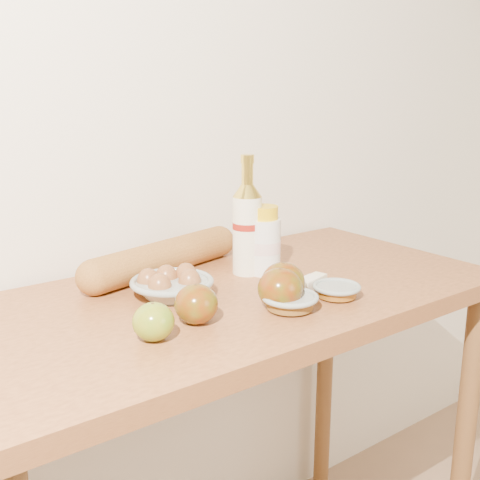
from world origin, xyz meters
The scene contains 13 objects.
back_wall centered at (0.00, 1.51, 1.30)m, with size 3.50×0.02×2.60m, color white.
table centered at (0.00, 1.18, 0.78)m, with size 1.20×0.60×0.90m.
bourbon_bottle centered at (0.11, 1.26, 1.01)m, with size 0.07×0.07×0.28m.
cream_bottle centered at (0.14, 1.24, 0.97)m, with size 0.10×0.10×0.16m.
egg_bowl centered at (-0.12, 1.23, 0.93)m, with size 0.20×0.20×0.06m.
baguette centered at (-0.05, 1.38, 0.94)m, with size 0.48×0.18×0.08m.
apple_yellowgreen centered at (-0.26, 1.06, 0.93)m, with size 0.09×0.09×0.07m.
apple_redgreen_front centered at (-0.16, 1.08, 0.94)m, with size 0.09×0.09×0.08m.
apple_redgreen_right centered at (0.02, 1.04, 0.94)m, with size 0.10×0.10×0.08m.
sugar_bowl centered at (0.03, 1.02, 0.92)m, with size 0.15×0.15×0.03m.
syrup_bowl centered at (0.15, 1.02, 0.92)m, with size 0.11×0.11×0.03m.
butter_stick centered at (0.13, 1.08, 0.91)m, with size 0.11×0.06×0.03m.
apple_extra centered at (0.05, 1.07, 0.94)m, with size 0.10×0.10×0.08m.
Camera 1 is at (-0.72, 0.19, 1.33)m, focal length 45.00 mm.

